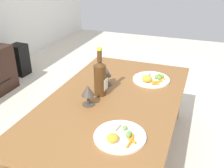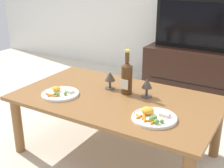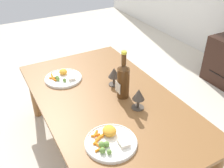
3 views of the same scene
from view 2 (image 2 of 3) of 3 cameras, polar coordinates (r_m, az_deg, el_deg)
name	(u,v)px [view 2 (image 2 of 3)]	position (r m, az deg, el deg)	size (l,w,h in m)	color
ground_plane	(116,153)	(2.29, 0.70, -13.00)	(6.40, 6.40, 0.00)	beige
dining_table	(116,106)	(2.10, 0.75, -4.16)	(1.40, 0.81, 0.45)	brown
tv_stand	(196,70)	(3.47, 15.70, 2.61)	(1.11, 0.44, 0.47)	black
tv_screen	(200,24)	(3.35, 16.54, 10.88)	(0.99, 0.05, 0.55)	black
wine_bottle	(127,77)	(2.10, 2.84, 1.43)	(0.08, 0.08, 0.32)	#4C2D14
goblet_left	(110,77)	(2.19, -0.39, 1.29)	(0.08, 0.08, 0.13)	#473D33
goblet_right	(147,85)	(2.06, 6.69, -0.10)	(0.08, 0.08, 0.14)	#473D33
dinner_plate_left	(60,93)	(2.14, -9.86, -1.76)	(0.27, 0.27, 0.05)	white
dinner_plate_right	(153,117)	(1.79, 7.94, -6.22)	(0.27, 0.27, 0.06)	white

